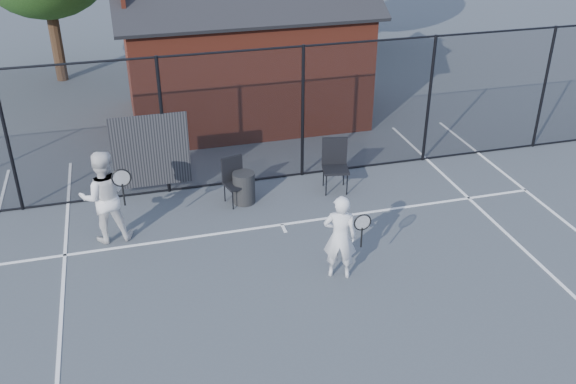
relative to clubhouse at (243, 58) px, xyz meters
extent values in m
plane|color=#484C52|center=(-0.50, -9.00, -1.61)|extent=(80.00, 80.00, 0.00)
cube|color=white|center=(-0.50, -6.00, -1.60)|extent=(11.00, 0.06, 0.01)
cube|color=white|center=(-0.50, -6.15, -1.60)|extent=(0.06, 0.30, 0.01)
cylinder|color=black|center=(-5.50, -4.00, -0.11)|extent=(0.07, 0.07, 3.00)
cylinder|color=black|center=(-2.50, -4.00, -0.11)|extent=(0.07, 0.07, 3.00)
cylinder|color=black|center=(0.50, -4.00, -0.11)|extent=(0.07, 0.07, 3.00)
cylinder|color=black|center=(3.50, -4.00, -0.11)|extent=(0.07, 0.07, 3.00)
cylinder|color=black|center=(6.50, -4.00, -0.11)|extent=(0.07, 0.07, 3.00)
cylinder|color=black|center=(-0.50, -4.00, 1.36)|extent=(22.00, 0.04, 0.04)
cylinder|color=black|center=(-0.50, -4.00, -1.58)|extent=(22.00, 0.04, 0.04)
cube|color=black|center=(-0.50, -4.00, -0.11)|extent=(22.00, 3.00, 0.01)
cube|color=black|center=(-2.80, -4.02, -0.61)|extent=(1.60, 0.04, 1.60)
cube|color=maroon|center=(0.00, 0.00, -0.11)|extent=(6.00, 4.00, 3.00)
cylinder|color=#361F15|center=(-5.00, 4.50, -0.35)|extent=(0.36, 0.36, 2.52)
cylinder|color=#361F15|center=(5.00, 5.50, -0.49)|extent=(0.36, 0.36, 2.23)
imported|color=white|center=(0.02, -7.88, -0.83)|extent=(0.67, 0.56, 1.56)
torus|color=black|center=(0.28, -8.19, -0.40)|extent=(0.31, 0.03, 0.31)
cylinder|color=black|center=(0.28, -8.19, -0.69)|extent=(0.03, 0.03, 0.38)
imported|color=white|center=(-3.79, -5.61, -0.70)|extent=(0.90, 0.71, 1.81)
torus|color=black|center=(-3.43, -5.98, -0.18)|extent=(0.35, 0.03, 0.35)
cylinder|color=black|center=(-3.43, -5.98, -0.52)|extent=(0.03, 0.03, 0.43)
cube|color=black|center=(-1.18, -4.90, -1.12)|extent=(0.57, 0.59, 0.97)
cube|color=black|center=(0.98, -4.90, -1.05)|extent=(0.63, 0.65, 1.12)
cylinder|color=black|center=(-1.03, -4.90, -1.27)|extent=(0.51, 0.51, 0.68)
camera|label=1|loc=(-3.23, -16.49, 4.99)|focal=40.00mm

